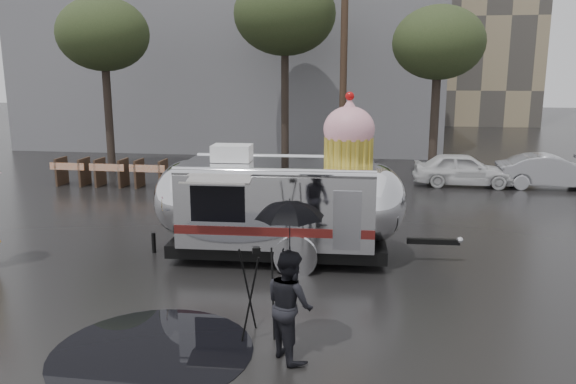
# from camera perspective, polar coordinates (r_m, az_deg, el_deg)

# --- Properties ---
(ground) EXTENTS (120.00, 120.00, 0.00)m
(ground) POSITION_cam_1_polar(r_m,az_deg,el_deg) (10.34, -13.51, -11.41)
(ground) COLOR black
(ground) RESTS_ON ground
(puddles) EXTENTS (7.92, 9.66, 0.01)m
(puddles) POSITION_cam_1_polar(r_m,az_deg,el_deg) (10.99, -22.53, -10.55)
(puddles) COLOR black
(puddles) RESTS_ON ground
(grey_building) EXTENTS (22.00, 12.00, 13.00)m
(grey_building) POSITION_cam_1_polar(r_m,az_deg,el_deg) (33.73, -4.86, 16.25)
(grey_building) COLOR slate
(grey_building) RESTS_ON ground
(utility_pole) EXTENTS (1.60, 0.28, 9.00)m
(utility_pole) POSITION_cam_1_polar(r_m,az_deg,el_deg) (22.78, 5.68, 13.48)
(utility_pole) COLOR #473323
(utility_pole) RESTS_ON ground
(tree_left) EXTENTS (3.64, 3.64, 6.95)m
(tree_left) POSITION_cam_1_polar(r_m,az_deg,el_deg) (24.28, -18.25, 14.91)
(tree_left) COLOR #382D26
(tree_left) RESTS_ON ground
(tree_mid) EXTENTS (4.20, 4.20, 8.03)m
(tree_mid) POSITION_cam_1_polar(r_m,az_deg,el_deg) (24.14, -0.32, 17.55)
(tree_mid) COLOR #382D26
(tree_mid) RESTS_ON ground
(tree_right) EXTENTS (3.36, 3.36, 6.42)m
(tree_right) POSITION_cam_1_polar(r_m,az_deg,el_deg) (21.89, 15.05, 14.33)
(tree_right) COLOR #382D26
(tree_right) RESTS_ON ground
(barricade_row) EXTENTS (4.30, 0.80, 1.00)m
(barricade_row) POSITION_cam_1_polar(r_m,az_deg,el_deg) (21.18, -17.51, 1.94)
(barricade_row) COLOR #473323
(barricade_row) RESTS_ON ground
(airstream_trailer) EXTENTS (6.94, 2.81, 3.74)m
(airstream_trailer) POSITION_cam_1_polar(r_m,az_deg,el_deg) (12.30, -0.52, -0.82)
(airstream_trailer) COLOR silver
(airstream_trailer) RESTS_ON ground
(person_right) EXTENTS (0.82, 0.88, 1.62)m
(person_right) POSITION_cam_1_polar(r_m,az_deg,el_deg) (8.18, 0.17, -11.35)
(person_right) COLOR black
(person_right) RESTS_ON ground
(umbrella_black) EXTENTS (1.20, 1.20, 2.37)m
(umbrella_black) POSITION_cam_1_polar(r_m,az_deg,el_deg) (7.80, 0.18, -3.60)
(umbrella_black) COLOR black
(umbrella_black) RESTS_ON ground
(tripod) EXTENTS (0.60, 0.58, 1.47)m
(tripod) POSITION_cam_1_polar(r_m,az_deg,el_deg) (8.76, -3.19, -9.35)
(tripod) COLOR black
(tripod) RESTS_ON ground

